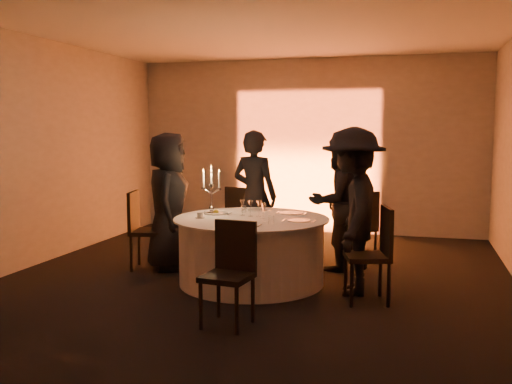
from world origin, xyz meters
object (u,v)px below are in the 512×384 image
(chair_back_left, at_px, (243,217))
(chair_back_right, at_px, (360,223))
(guest_right, at_px, (353,211))
(chair_left, at_px, (143,225))
(chair_front, at_px, (231,267))
(banquet_table, at_px, (251,250))
(chair_right, at_px, (375,249))
(guest_back_right, at_px, (338,203))
(guest_left, at_px, (168,201))
(guest_back_left, at_px, (255,196))
(coffee_cup, at_px, (200,216))
(candelabra, at_px, (211,197))

(chair_back_left, bearing_deg, chair_back_right, -160.78)
(guest_right, bearing_deg, chair_left, -103.11)
(chair_front, bearing_deg, chair_back_left, 112.02)
(banquet_table, distance_m, chair_right, 1.50)
(chair_right, distance_m, chair_front, 1.61)
(chair_back_right, bearing_deg, guest_back_right, 19.57)
(chair_back_left, distance_m, guest_left, 1.21)
(guest_left, relative_size, guest_right, 0.96)
(chair_front, distance_m, guest_back_right, 2.42)
(guest_back_left, bearing_deg, guest_right, 153.60)
(chair_left, height_order, guest_back_right, guest_back_right)
(chair_right, height_order, coffee_cup, chair_right)
(banquet_table, height_order, chair_front, chair_front)
(chair_back_left, relative_size, guest_back_right, 0.57)
(banquet_table, distance_m, chair_back_right, 1.73)
(chair_back_right, relative_size, chair_right, 0.98)
(chair_left, distance_m, guest_left, 0.46)
(chair_front, bearing_deg, banquet_table, 105.73)
(guest_back_right, relative_size, guest_right, 0.95)
(guest_back_right, height_order, guest_right, guest_right)
(chair_back_right, relative_size, guest_back_left, 0.55)
(banquet_table, distance_m, coffee_cup, 0.72)
(guest_left, relative_size, guest_back_left, 0.98)
(chair_back_right, xyz_separation_m, chair_right, (0.31, -1.66, 0.01))
(chair_right, height_order, guest_left, guest_left)
(guest_back_left, distance_m, guest_right, 1.90)
(chair_right, bearing_deg, banquet_table, -120.29)
(chair_back_right, distance_m, chair_right, 1.69)
(banquet_table, relative_size, chair_front, 1.89)
(chair_back_left, bearing_deg, banquet_table, 129.90)
(chair_back_left, distance_m, guest_back_left, 0.43)
(banquet_table, relative_size, candelabra, 3.03)
(guest_back_right, bearing_deg, coffee_cup, -7.57)
(banquet_table, distance_m, candelabra, 0.82)
(guest_back_right, bearing_deg, chair_left, -29.84)
(chair_left, height_order, chair_back_right, chair_left)
(chair_left, distance_m, guest_right, 2.76)
(guest_left, xyz_separation_m, guest_right, (2.38, -0.47, 0.04))
(chair_back_right, height_order, guest_back_right, guest_back_right)
(guest_left, distance_m, coffee_cup, 0.84)
(guest_back_left, bearing_deg, chair_back_left, -23.02)
(chair_right, relative_size, guest_back_left, 0.56)
(chair_back_left, distance_m, candelabra, 1.20)
(candelabra, bearing_deg, guest_left, 162.98)
(chair_left, xyz_separation_m, chair_right, (2.97, -0.65, -0.00))
(guest_left, xyz_separation_m, candelabra, (0.66, -0.20, 0.10))
(chair_front, distance_m, guest_back_left, 2.59)
(coffee_cup, bearing_deg, guest_right, 2.43)
(chair_back_left, distance_m, chair_back_right, 1.62)
(guest_left, height_order, guest_right, guest_right)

